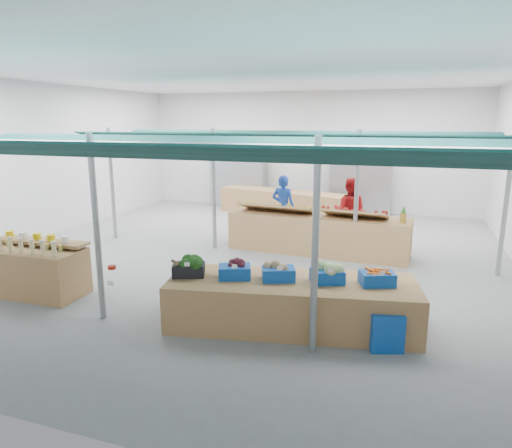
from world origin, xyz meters
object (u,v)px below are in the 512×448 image
(veg_counter, at_px, (292,303))
(crate_stack, at_px, (386,331))
(fruit_counter, at_px, (318,234))
(vendor_right, at_px, (349,211))
(vendor_left, at_px, (283,207))
(bottle_shelf, at_px, (34,269))

(veg_counter, relative_size, crate_stack, 7.03)
(fruit_counter, relative_size, vendor_right, 2.50)
(crate_stack, bearing_deg, veg_counter, 167.61)
(crate_stack, distance_m, vendor_right, 5.82)
(veg_counter, bearing_deg, fruit_counter, 85.17)
(vendor_right, bearing_deg, vendor_left, 2.76)
(crate_stack, xyz_separation_m, vendor_right, (-1.30, 5.64, 0.60))
(fruit_counter, height_order, crate_stack, fruit_counter)
(fruit_counter, bearing_deg, bottle_shelf, -132.51)
(veg_counter, xyz_separation_m, crate_stack, (1.46, -0.32, -0.10))
(bottle_shelf, relative_size, fruit_counter, 0.45)
(bottle_shelf, relative_size, crate_stack, 3.61)
(crate_stack, bearing_deg, bottle_shelf, 179.02)
(bottle_shelf, relative_size, vendor_right, 1.13)
(crate_stack, distance_m, vendor_left, 6.46)
(fruit_counter, bearing_deg, vendor_left, 140.25)
(bottle_shelf, distance_m, crate_stack, 6.38)
(fruit_counter, height_order, vendor_right, vendor_right)
(vendor_left, bearing_deg, vendor_right, -177.24)
(veg_counter, relative_size, vendor_right, 2.20)
(bottle_shelf, height_order, crate_stack, bottle_shelf)
(veg_counter, xyz_separation_m, fruit_counter, (-0.44, 4.22, 0.09))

